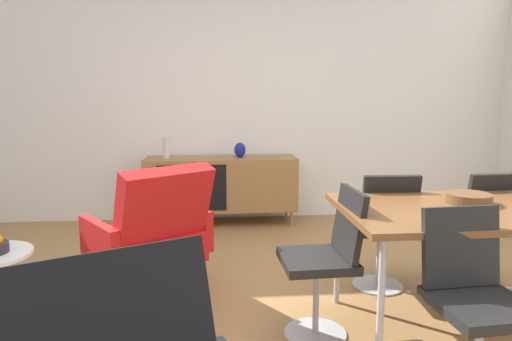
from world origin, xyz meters
TOP-DOWN VIEW (x-y plane):
  - ground_plane at (0.00, 0.00)m, footprint 8.32×8.32m
  - wall_back at (0.00, 2.60)m, footprint 6.80×0.12m
  - sideboard at (-0.12, 2.30)m, footprint 1.60×0.45m
  - vase_cobalt at (0.09, 2.30)m, footprint 0.12×0.12m
  - vase_sculptural_dark at (-0.69, 2.30)m, footprint 0.07×0.07m
  - dining_table at (1.34, -0.07)m, footprint 1.60×0.90m
  - wooden_bowl_on_table at (1.31, 0.02)m, footprint 0.26×0.26m
  - dining_chair_front_left at (0.99, -0.63)m, footprint 0.43×0.45m
  - dining_chair_back_right at (1.69, 0.49)m, footprint 0.42×0.45m
  - dining_chair_near_window at (0.45, -0.06)m, footprint 0.44×0.42m
  - dining_chair_back_left at (0.99, 0.49)m, footprint 0.42×0.44m
  - lounge_chair_red at (-0.59, 0.43)m, footprint 0.90×0.89m

SIDE VIEW (x-z plane):
  - ground_plane at x=0.00m, z-range 0.00..0.00m
  - sideboard at x=-0.12m, z-range 0.08..0.80m
  - lounge_chair_red at x=-0.59m, z-range -0.01..0.94m
  - dining_chair_front_left at x=0.99m, z-range 0.04..0.90m
  - dining_chair_back_right at x=1.69m, z-range 0.04..0.90m
  - dining_chair_near_window at x=0.45m, z-range 0.04..0.90m
  - dining_chair_back_left at x=0.99m, z-range 0.04..0.90m
  - dining_table at x=1.34m, z-range 0.33..1.07m
  - wooden_bowl_on_table at x=1.31m, z-range 0.74..0.80m
  - vase_cobalt at x=0.09m, z-range 0.72..0.88m
  - vase_sculptural_dark at x=-0.69m, z-range 0.72..0.94m
  - wall_back at x=0.00m, z-range 0.00..2.80m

